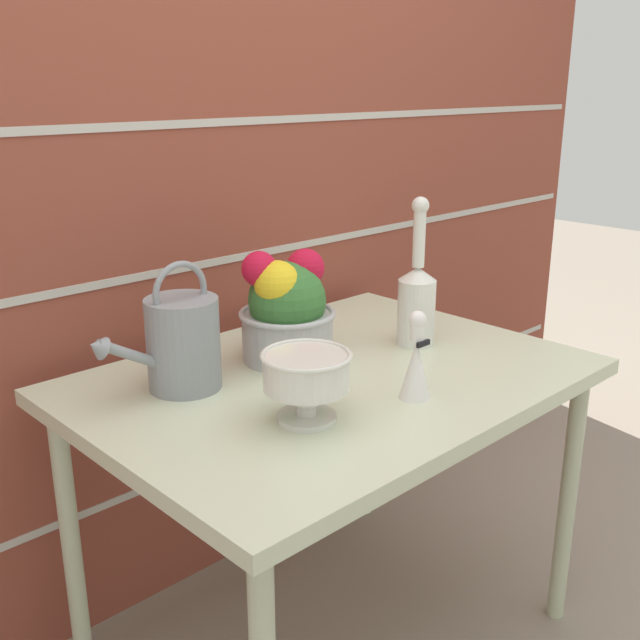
{
  "coord_description": "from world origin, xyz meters",
  "views": [
    {
      "loc": [
        -1.12,
        -1.13,
        1.38
      ],
      "look_at": [
        0.0,
        0.04,
        0.86
      ],
      "focal_mm": 42.0,
      "sensor_mm": 36.0,
      "label": 1
    }
  ],
  "objects_px": {
    "watering_can": "(182,342)",
    "glass_decanter": "(418,298)",
    "figurine_vase": "(416,363)",
    "crystal_pedestal_bowl": "(306,375)",
    "flower_planter": "(286,310)"
  },
  "relations": [
    {
      "from": "watering_can",
      "to": "crystal_pedestal_bowl",
      "type": "xyz_separation_m",
      "value": [
        0.08,
        -0.31,
        -0.01
      ]
    },
    {
      "from": "watering_can",
      "to": "figurine_vase",
      "type": "bearing_deg",
      "value": -49.88
    },
    {
      "from": "watering_can",
      "to": "glass_decanter",
      "type": "height_order",
      "value": "glass_decanter"
    },
    {
      "from": "watering_can",
      "to": "flower_planter",
      "type": "height_order",
      "value": "watering_can"
    },
    {
      "from": "crystal_pedestal_bowl",
      "to": "flower_planter",
      "type": "bearing_deg",
      "value": 55.09
    },
    {
      "from": "glass_decanter",
      "to": "crystal_pedestal_bowl",
      "type": "bearing_deg",
      "value": -164.92
    },
    {
      "from": "glass_decanter",
      "to": "figurine_vase",
      "type": "height_order",
      "value": "glass_decanter"
    },
    {
      "from": "glass_decanter",
      "to": "figurine_vase",
      "type": "xyz_separation_m",
      "value": [
        -0.26,
        -0.21,
        -0.04
      ]
    },
    {
      "from": "watering_can",
      "to": "flower_planter",
      "type": "xyz_separation_m",
      "value": [
        0.28,
        -0.02,
        0.02
      ]
    },
    {
      "from": "watering_can",
      "to": "glass_decanter",
      "type": "bearing_deg",
      "value": -16.15
    },
    {
      "from": "flower_planter",
      "to": "glass_decanter",
      "type": "relative_size",
      "value": 0.72
    },
    {
      "from": "figurine_vase",
      "to": "watering_can",
      "type": "bearing_deg",
      "value": 130.12
    },
    {
      "from": "flower_planter",
      "to": "glass_decanter",
      "type": "height_order",
      "value": "glass_decanter"
    },
    {
      "from": "figurine_vase",
      "to": "glass_decanter",
      "type": "bearing_deg",
      "value": 38.86
    },
    {
      "from": "watering_can",
      "to": "crystal_pedestal_bowl",
      "type": "distance_m",
      "value": 0.32
    }
  ]
}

